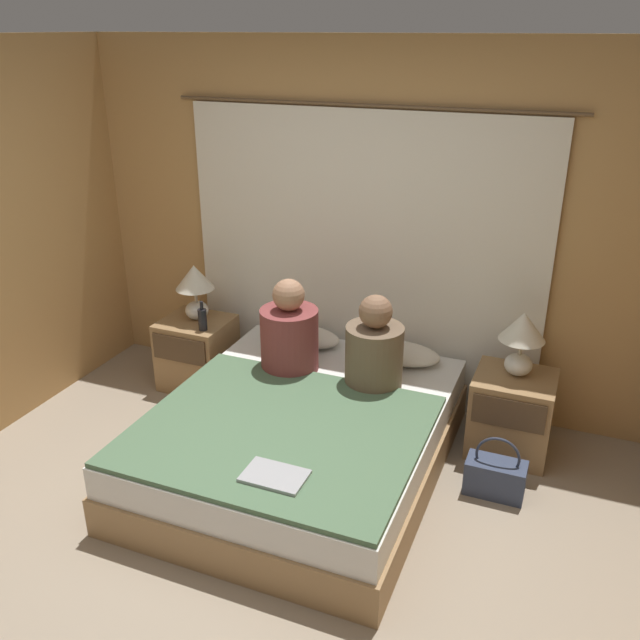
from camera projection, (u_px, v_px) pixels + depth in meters
ground_plane at (234, 560)px, 3.50m from camera, size 16.00×16.00×0.00m
wall_back at (365, 228)px, 4.69m from camera, size 4.26×0.06×2.50m
curtain_panel at (361, 260)px, 4.72m from camera, size 2.74×0.02×2.09m
bed at (301, 438)px, 4.15m from camera, size 1.64×2.02×0.44m
nightstand_left at (197, 353)px, 5.12m from camera, size 0.49×0.47×0.53m
nightstand_right at (511, 414)px, 4.31m from camera, size 0.49×0.47×0.53m
lamp_left at (195, 284)px, 4.94m from camera, size 0.28×0.28×0.42m
lamp_right at (522, 335)px, 4.13m from camera, size 0.28×0.28×0.42m
pillow_left at (300, 336)px, 4.85m from camera, size 0.59×0.31×0.12m
pillow_right at (397, 353)px, 4.60m from camera, size 0.59×0.31×0.12m
blanket_on_bed at (280, 430)px, 3.81m from camera, size 1.58×1.38×0.03m
person_left_in_bed at (289, 334)px, 4.43m from camera, size 0.38×0.38×0.63m
person_right_in_bed at (374, 350)px, 4.23m from camera, size 0.37×0.37×0.61m
beer_bottle_on_left_stand at (203, 319)px, 4.83m from camera, size 0.06×0.06×0.22m
laptop_on_bed at (275, 476)px, 3.38m from camera, size 0.32×0.21×0.02m
handbag_on_floor at (495, 476)px, 3.96m from camera, size 0.34×0.18×0.38m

